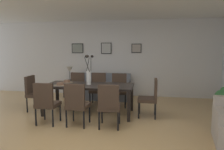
% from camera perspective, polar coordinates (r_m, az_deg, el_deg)
% --- Properties ---
extents(ground_plane, '(9.00, 9.00, 0.00)m').
position_cam_1_polar(ground_plane, '(4.32, -7.87, -14.76)').
color(ground_plane, tan).
extents(back_wall_panel, '(9.00, 0.10, 2.60)m').
position_cam_1_polar(back_wall_panel, '(7.17, -0.06, 4.70)').
color(back_wall_panel, silver).
rests_on(back_wall_panel, ground).
extents(dining_table, '(2.20, 0.94, 0.74)m').
position_cam_1_polar(dining_table, '(5.11, -6.52, -3.43)').
color(dining_table, black).
rests_on(dining_table, ground).
extents(dining_chair_near_left, '(0.45, 0.45, 0.92)m').
position_cam_1_polar(dining_chair_near_left, '(4.58, -17.97, -7.03)').
color(dining_chair_near_left, '#3D2D23').
rests_on(dining_chair_near_left, ground).
extents(dining_chair_near_right, '(0.46, 0.46, 0.92)m').
position_cam_1_polar(dining_chair_near_right, '(6.16, -9.97, -3.19)').
color(dining_chair_near_right, '#3D2D23').
rests_on(dining_chair_near_right, ground).
extents(dining_chair_far_left, '(0.45, 0.45, 0.92)m').
position_cam_1_polar(dining_chair_far_left, '(4.33, -9.85, -7.61)').
color(dining_chair_far_left, '#3D2D23').
rests_on(dining_chair_far_left, ground).
extents(dining_chair_far_right, '(0.47, 0.47, 0.92)m').
position_cam_1_polar(dining_chair_far_right, '(5.98, -3.91, -3.41)').
color(dining_chair_far_right, '#3D2D23').
rests_on(dining_chair_far_right, ground).
extents(dining_chair_mid_left, '(0.47, 0.47, 0.92)m').
position_cam_1_polar(dining_chair_mid_left, '(4.16, -0.80, -8.08)').
color(dining_chair_mid_left, '#3D2D23').
rests_on(dining_chair_mid_left, ground).
extents(dining_chair_mid_right, '(0.47, 0.47, 0.92)m').
position_cam_1_polar(dining_chair_mid_right, '(5.83, 1.97, -3.67)').
color(dining_chair_mid_right, '#3D2D23').
rests_on(dining_chair_mid_right, ground).
extents(dining_chair_head_west, '(0.46, 0.46, 0.92)m').
position_cam_1_polar(dining_chair_head_west, '(5.75, -20.95, -4.31)').
color(dining_chair_head_west, '#3D2D23').
rests_on(dining_chair_head_west, ground).
extents(dining_chair_head_east, '(0.44, 0.44, 0.92)m').
position_cam_1_polar(dining_chair_head_east, '(4.95, 10.79, -5.77)').
color(dining_chair_head_east, '#3D2D23').
rests_on(dining_chair_head_east, ground).
extents(centerpiece_vase, '(0.21, 0.23, 0.73)m').
position_cam_1_polar(centerpiece_vase, '(5.05, -6.56, 0.48)').
color(centerpiece_vase, white).
rests_on(centerpiece_vase, dining_table).
extents(placemat_near_left, '(0.32, 0.32, 0.01)m').
position_cam_1_polar(placemat_near_left, '(5.13, -14.31, -2.76)').
color(placemat_near_left, '#7F705B').
rests_on(placemat_near_left, dining_table).
extents(bowl_near_left, '(0.17, 0.17, 0.07)m').
position_cam_1_polar(bowl_near_left, '(5.12, -14.32, -2.35)').
color(bowl_near_left, brown).
rests_on(bowl_near_left, dining_table).
extents(placemat_near_right, '(0.32, 0.32, 0.01)m').
position_cam_1_polar(placemat_near_right, '(5.51, -12.50, -2.03)').
color(placemat_near_right, '#7F705B').
rests_on(placemat_near_right, dining_table).
extents(bowl_near_right, '(0.17, 0.17, 0.07)m').
position_cam_1_polar(bowl_near_right, '(5.50, -12.51, -1.65)').
color(bowl_near_right, brown).
rests_on(bowl_near_right, dining_table).
extents(sofa, '(1.84, 0.84, 0.80)m').
position_cam_1_polar(sofa, '(6.80, -2.79, -4.11)').
color(sofa, slate).
rests_on(sofa, ground).
extents(side_table, '(0.36, 0.36, 0.52)m').
position_cam_1_polar(side_table, '(7.12, -11.65, -3.90)').
color(side_table, black).
rests_on(side_table, ground).
extents(table_lamp, '(0.22, 0.22, 0.51)m').
position_cam_1_polar(table_lamp, '(7.03, -11.78, 1.17)').
color(table_lamp, '#4C4C51').
rests_on(table_lamp, side_table).
extents(framed_picture_left, '(0.42, 0.03, 0.34)m').
position_cam_1_polar(framed_picture_left, '(7.41, -9.65, 7.38)').
color(framed_picture_left, black).
extents(framed_picture_center, '(0.37, 0.03, 0.39)m').
position_cam_1_polar(framed_picture_center, '(7.13, -1.63, 7.49)').
color(framed_picture_center, black).
extents(framed_picture_right, '(0.34, 0.03, 0.31)m').
position_cam_1_polar(framed_picture_right, '(7.00, 6.87, 7.45)').
color(framed_picture_right, black).
extents(potted_plant, '(0.36, 0.36, 0.67)m').
position_cam_1_polar(potted_plant, '(5.97, 28.52, -5.66)').
color(potted_plant, silver).
rests_on(potted_plant, ground).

